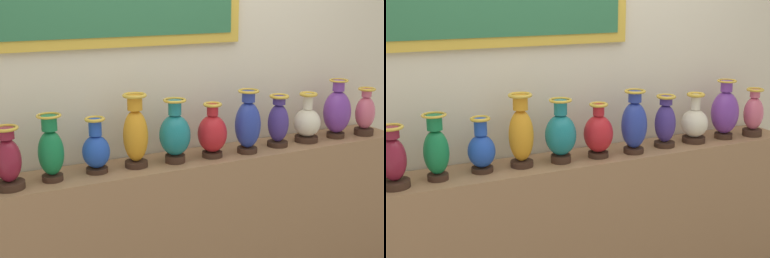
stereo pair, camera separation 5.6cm
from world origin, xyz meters
The scene contains 13 objects.
display_shelf centered at (0.00, 0.00, 0.47)m, with size 3.02×0.36×0.94m, color #99704C.
back_wall centered at (-0.01, 0.24, 1.48)m, with size 4.60×0.14×2.93m.
vase_burgundy centered at (-1.06, -0.05, 1.08)m, with size 0.15×0.15×0.32m.
vase_emerald centered at (-0.84, -0.03, 1.10)m, with size 0.13×0.13×0.36m.
vase_sapphire centered at (-0.59, -0.01, 1.07)m, with size 0.15×0.15×0.31m.
vase_amber centered at (-0.36, -0.01, 1.13)m, with size 0.14×0.14×0.42m.
vase_teal centered at (-0.13, -0.04, 1.11)m, with size 0.18×0.18×0.38m.
vase_crimson centered at (0.11, -0.04, 1.08)m, with size 0.18×0.18×0.33m.
vase_cobalt centered at (0.35, -0.06, 1.12)m, with size 0.16×0.16×0.39m.
vase_indigo centered at (0.60, -0.03, 1.09)m, with size 0.13×0.13×0.33m.
vase_ivory centered at (0.84, -0.02, 1.07)m, with size 0.18×0.18×0.33m.
vase_violet centered at (1.08, -0.03, 1.12)m, with size 0.18×0.18×0.40m.
vase_rose centered at (1.30, -0.06, 1.09)m, with size 0.13×0.13×0.33m.
Camera 1 is at (-1.42, -2.81, 1.93)m, focal length 51.57 mm.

